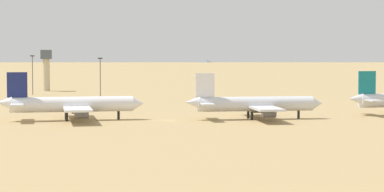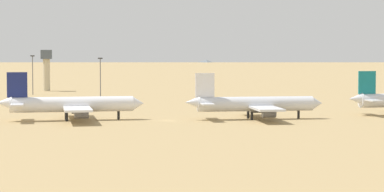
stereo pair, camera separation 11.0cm
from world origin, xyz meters
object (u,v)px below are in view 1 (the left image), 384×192
at_px(parked_jet_navy_2, 71,105).
at_px(light_pole_west, 33,72).
at_px(control_tower, 46,66).
at_px(parked_jet_white_3, 254,104).
at_px(light_pole_east, 100,75).

xyz_separation_m(parked_jet_navy_2, light_pole_west, (-16.39, 125.08, 5.19)).
bearing_deg(control_tower, light_pole_west, -100.13).
bearing_deg(parked_jet_navy_2, light_pole_west, 94.98).
relative_size(parked_jet_white_3, light_pole_east, 2.48).
bearing_deg(light_pole_west, control_tower, 79.87).
height_order(parked_jet_white_3, light_pole_east, light_pole_east).
bearing_deg(light_pole_east, light_pole_west, 130.42).
distance_m(control_tower, light_pole_west, 29.01).
xyz_separation_m(parked_jet_white_3, control_tower, (-64.36, 157.64, 7.16)).
xyz_separation_m(light_pole_west, light_pole_east, (28.07, -32.95, -0.29)).
relative_size(control_tower, light_pole_west, 1.13).
bearing_deg(parked_jet_white_3, light_pole_east, 113.16).
xyz_separation_m(parked_jet_white_3, light_pole_west, (-69.45, 129.15, 5.32)).
relative_size(light_pole_west, light_pole_east, 1.03).
bearing_deg(control_tower, light_pole_east, -69.50).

